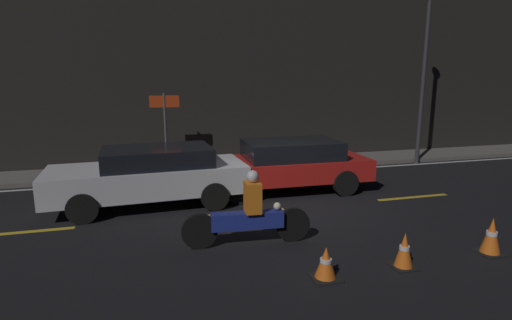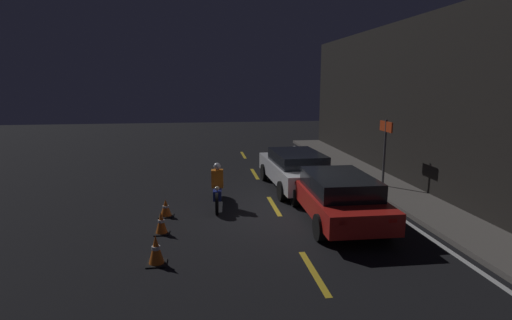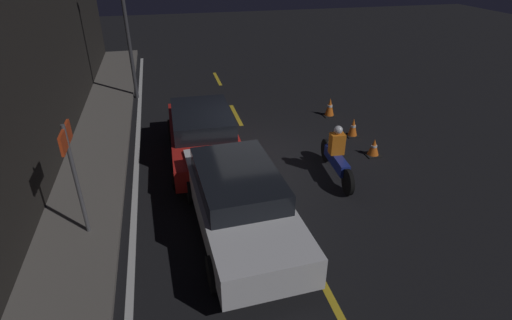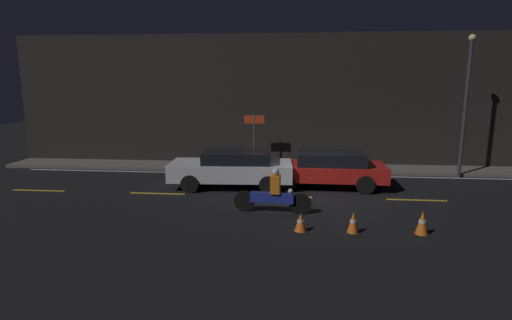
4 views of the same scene
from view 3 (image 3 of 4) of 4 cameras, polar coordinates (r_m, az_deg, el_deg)
The scene contains 16 objects.
ground_plane at distance 11.33m, azimuth 0.48°, elevation -0.01°, with size 56.00×56.00×0.00m, color black.
raised_curb at distance 11.23m, azimuth -22.40°, elevation -2.24°, with size 28.00×1.71×0.14m.
building_front at distance 10.41m, azimuth -30.97°, elevation 11.49°, with size 28.00×0.30×6.11m.
lane_dash_b at distance 7.23m, azimuth 11.72°, elevation -20.65°, with size 2.00×0.14×0.01m.
lane_dash_c at distance 10.49m, azimuth 1.80°, elevation -2.53°, with size 2.00×0.14×0.01m.
lane_dash_d at distance 14.43m, azimuth -2.87°, elevation 6.46°, with size 2.00×0.14×0.01m.
lane_dash_e at distance 18.62m, azimuth -5.55°, elevation 11.48°, with size 2.00×0.14×0.01m.
lane_solid_kerb at distance 11.11m, azimuth -16.77°, elevation -1.94°, with size 25.20×0.14×0.01m.
sedan_white at distance 8.26m, azimuth -2.32°, elevation -5.76°, with size 4.62×2.05×1.39m.
taxi_red at distance 11.27m, azimuth -7.56°, elevation 3.80°, with size 4.55×1.98×1.36m.
motorcycle at distance 10.51m, azimuth 11.48°, elevation 0.44°, with size 2.36×0.38×1.39m.
traffic_cone_near at distance 11.97m, azimuth 16.47°, elevation 1.73°, with size 0.42×0.42×0.51m.
traffic_cone_mid at distance 13.04m, azimuth 13.70°, elevation 4.52°, with size 0.38×0.38×0.59m.
traffic_cone_far at distance 14.47m, azimuth 10.49°, elevation 7.42°, with size 0.42×0.42×0.65m.
shop_sign at distance 8.29m, azimuth -24.91°, elevation 0.07°, with size 0.90×0.08×2.40m.
street_lamp at distance 16.06m, azimuth -18.25°, elevation 19.41°, with size 0.28×0.28×5.76m.
Camera 3 is at (-9.66, 2.41, 5.40)m, focal length 28.00 mm.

